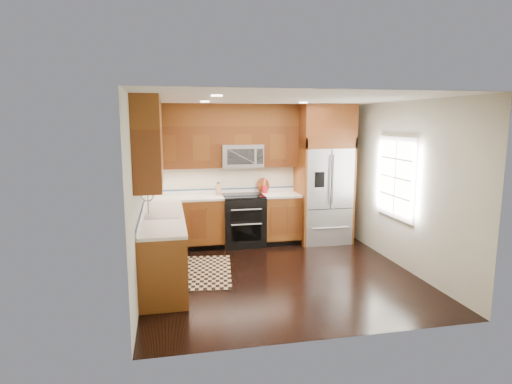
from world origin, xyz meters
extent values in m
plane|color=black|center=(0.00, 0.00, 0.00)|extent=(4.00, 4.00, 0.00)
cube|color=silver|center=(0.00, 2.00, 1.30)|extent=(4.00, 0.02, 2.60)
cube|color=silver|center=(-2.00, 0.00, 1.30)|extent=(0.02, 4.00, 2.60)
cube|color=silver|center=(2.00, 0.00, 1.30)|extent=(0.02, 4.00, 2.60)
cube|color=white|center=(1.98, 0.20, 1.40)|extent=(0.04, 1.10, 1.30)
cube|color=white|center=(1.97, 0.20, 1.40)|extent=(0.02, 0.95, 1.15)
cube|color=brown|center=(-1.31, 1.70, 0.45)|extent=(1.37, 0.60, 0.90)
cube|color=brown|center=(0.49, 1.70, 0.45)|extent=(0.72, 0.60, 0.90)
cube|color=brown|center=(-1.70, 0.20, 0.45)|extent=(0.60, 2.40, 0.90)
cube|color=white|center=(-0.57, 1.70, 0.92)|extent=(2.85, 0.62, 0.04)
cube|color=white|center=(-1.70, 0.20, 0.92)|extent=(0.62, 2.40, 0.04)
cube|color=brown|center=(-0.57, 1.83, 1.83)|extent=(2.85, 0.33, 0.75)
cube|color=brown|center=(-1.83, 0.20, 1.83)|extent=(0.33, 2.40, 0.75)
cube|color=brown|center=(-0.57, 1.83, 2.40)|extent=(2.85, 0.33, 0.40)
cube|color=brown|center=(-1.83, 0.20, 2.40)|extent=(0.33, 2.40, 0.40)
cube|color=black|center=(-0.25, 1.67, 0.46)|extent=(0.76, 0.64, 0.92)
cube|color=black|center=(-0.25, 1.67, 0.94)|extent=(0.76, 0.60, 0.02)
cube|color=black|center=(-0.25, 1.35, 0.62)|extent=(0.55, 0.01, 0.18)
cube|color=black|center=(-0.25, 1.35, 0.30)|extent=(0.55, 0.01, 0.28)
cylinder|color=#B2B2B7|center=(-0.25, 1.33, 0.74)|extent=(0.55, 0.02, 0.02)
cylinder|color=#B2B2B7|center=(-0.25, 1.33, 0.47)|extent=(0.55, 0.02, 0.02)
cube|color=#B2B2B7|center=(-0.25, 1.80, 1.66)|extent=(0.76, 0.40, 0.42)
cube|color=black|center=(-0.30, 1.60, 1.66)|extent=(0.50, 0.01, 0.28)
cube|color=#B2B2B7|center=(1.30, 1.63, 0.90)|extent=(0.90, 0.74, 1.80)
cube|color=black|center=(1.30, 1.26, 1.25)|extent=(0.01, 0.01, 1.08)
cube|color=black|center=(1.08, 1.25, 1.25)|extent=(0.18, 0.01, 0.28)
cube|color=brown|center=(0.83, 1.63, 1.00)|extent=(0.04, 0.74, 2.00)
cube|color=brown|center=(1.77, 1.63, 1.00)|extent=(0.04, 0.74, 2.00)
cube|color=brown|center=(1.30, 1.63, 2.20)|extent=(0.98, 0.74, 0.80)
cube|color=#B2B2B7|center=(-1.70, 0.20, 0.95)|extent=(0.50, 0.42, 0.02)
cylinder|color=#B2B2B7|center=(-1.90, 0.42, 1.08)|extent=(0.02, 0.02, 0.28)
torus|color=#B2B2B7|center=(-1.90, 0.34, 1.22)|extent=(0.18, 0.02, 0.18)
cube|color=black|center=(-1.15, 0.34, 0.01)|extent=(1.08, 1.61, 0.01)
cube|color=tan|center=(-0.69, 1.81, 1.04)|extent=(0.09, 0.12, 0.19)
cylinder|color=#A5141D|center=(0.19, 1.83, 1.01)|extent=(0.14, 0.14, 0.14)
cylinder|color=brown|center=(0.19, 1.94, 0.95)|extent=(0.37, 0.37, 0.02)
camera|label=1|loc=(-1.60, -5.98, 2.29)|focal=30.00mm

